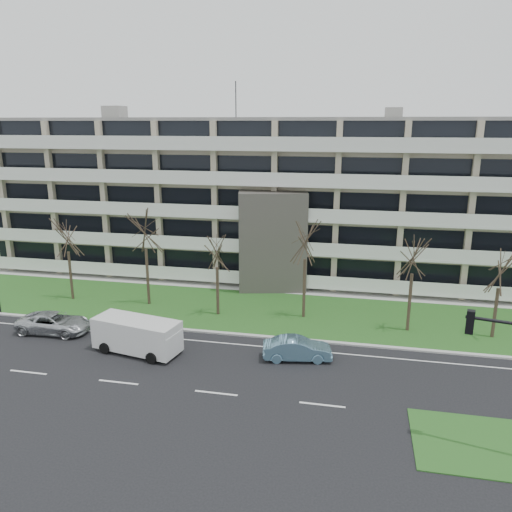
# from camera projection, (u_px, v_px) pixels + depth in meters

# --- Properties ---
(ground) EXTENTS (160.00, 160.00, 0.00)m
(ground) POSITION_uv_depth(u_px,v_px,m) (216.00, 393.00, 28.30)
(ground) COLOR black
(ground) RESTS_ON ground
(grass_verge) EXTENTS (90.00, 10.00, 0.06)m
(grass_verge) POSITION_uv_depth(u_px,v_px,m) (261.00, 311.00, 40.59)
(grass_verge) COLOR #23551C
(grass_verge) RESTS_ON ground
(curb) EXTENTS (90.00, 0.35, 0.12)m
(curb) POSITION_uv_depth(u_px,v_px,m) (247.00, 335.00, 35.85)
(curb) COLOR #B2B2AD
(curb) RESTS_ON ground
(sidewalk) EXTENTS (90.00, 2.00, 0.08)m
(sidewalk) POSITION_uv_depth(u_px,v_px,m) (272.00, 289.00, 45.78)
(sidewalk) COLOR #B2B2AD
(sidewalk) RESTS_ON ground
(grass_median) EXTENTS (7.00, 5.00, 0.06)m
(grass_median) POSITION_uv_depth(u_px,v_px,m) (488.00, 446.00, 23.66)
(grass_median) COLOR #23551C
(grass_median) RESTS_ON ground
(lane_edge_line) EXTENTS (90.00, 0.12, 0.01)m
(lane_edge_line) POSITION_uv_depth(u_px,v_px,m) (242.00, 345.00, 34.45)
(lane_edge_line) COLOR white
(lane_edge_line) RESTS_ON ground
(apartment_building) EXTENTS (60.50, 15.10, 18.75)m
(apartment_building) POSITION_uv_depth(u_px,v_px,m) (284.00, 197.00, 50.26)
(apartment_building) COLOR #C2B696
(apartment_building) RESTS_ON ground
(silver_pickup) EXTENTS (5.35, 2.59, 1.47)m
(silver_pickup) POSITION_uv_depth(u_px,v_px,m) (54.00, 323.00, 36.34)
(silver_pickup) COLOR silver
(silver_pickup) RESTS_ON ground
(blue_sedan) EXTENTS (4.63, 2.30, 1.46)m
(blue_sedan) POSITION_uv_depth(u_px,v_px,m) (297.00, 349.00, 32.18)
(blue_sedan) COLOR #70A4C3
(blue_sedan) RESTS_ON ground
(white_van) EXTENTS (6.18, 3.27, 2.27)m
(white_van) POSITION_uv_depth(u_px,v_px,m) (138.00, 333.00, 33.06)
(white_van) COLOR silver
(white_van) RESTS_ON ground
(tree_1) EXTENTS (3.80, 3.80, 7.59)m
(tree_1) POSITION_uv_depth(u_px,v_px,m) (66.00, 233.00, 41.79)
(tree_1) COLOR #382B21
(tree_1) RESTS_ON ground
(tree_2) EXTENTS (4.28, 4.28, 8.57)m
(tree_2) POSITION_uv_depth(u_px,v_px,m) (145.00, 227.00, 40.37)
(tree_2) COLOR #382B21
(tree_2) RESTS_ON ground
(tree_3) EXTENTS (3.51, 3.51, 7.02)m
(tree_3) POSITION_uv_depth(u_px,v_px,m) (217.00, 248.00, 38.45)
(tree_3) COLOR #382B21
(tree_3) RESTS_ON ground
(tree_4) EXTENTS (4.24, 4.24, 8.48)m
(tree_4) POSITION_uv_depth(u_px,v_px,m) (306.00, 236.00, 37.60)
(tree_4) COLOR #382B21
(tree_4) RESTS_ON ground
(tree_5) EXTENTS (3.92, 3.92, 7.84)m
(tree_5) POSITION_uv_depth(u_px,v_px,m) (414.00, 251.00, 35.18)
(tree_5) COLOR #382B21
(tree_5) RESTS_ON ground
(tree_6) EXTENTS (3.31, 3.31, 6.62)m
(tree_6) POSITION_uv_depth(u_px,v_px,m) (501.00, 269.00, 34.28)
(tree_6) COLOR #382B21
(tree_6) RESTS_ON ground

